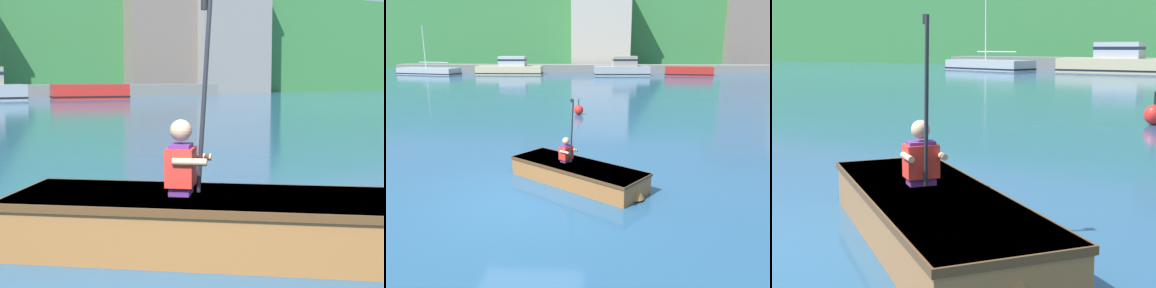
{
  "view_description": "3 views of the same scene",
  "coord_description": "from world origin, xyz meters",
  "views": [
    {
      "loc": [
        -1.25,
        -2.84,
        1.35
      ],
      "look_at": [
        1.08,
        1.48,
        0.8
      ],
      "focal_mm": 55.0,
      "sensor_mm": 36.0,
      "label": 1
    },
    {
      "loc": [
        1.56,
        -7.16,
        3.06
      ],
      "look_at": [
        1.08,
        1.48,
        0.8
      ],
      "focal_mm": 35.0,
      "sensor_mm": 36.0,
      "label": 2
    },
    {
      "loc": [
        3.88,
        -2.98,
        1.67
      ],
      "look_at": [
        1.08,
        1.48,
        0.8
      ],
      "focal_mm": 55.0,
      "sensor_mm": 36.0,
      "label": 3
    }
  ],
  "objects": [
    {
      "name": "person_paddler",
      "position": [
        0.83,
        1.17,
        0.72
      ],
      "size": [
        0.45,
        0.45,
        1.49
      ],
      "color": "#592672",
      "rests_on": "rowboat_foreground"
    },
    {
      "name": "moored_boat_dock_center_near",
      "position": [
        -17.65,
        34.72,
        0.35
      ],
      "size": [
        7.3,
        3.99,
        5.23
      ],
      "color": "#9EA3A8",
      "rests_on": "ground"
    },
    {
      "name": "moored_boat_dock_west_end",
      "position": [
        -8.4,
        35.14,
        0.73
      ],
      "size": [
        7.34,
        2.24,
        1.99
      ],
      "color": "#CCB789",
      "rests_on": "ground"
    },
    {
      "name": "channel_buoy",
      "position": [
        0.64,
        9.92,
        0.22
      ],
      "size": [
        0.44,
        0.44,
        0.72
      ],
      "color": "red",
      "rests_on": "ground"
    },
    {
      "name": "rowboat_foreground",
      "position": [
        1.12,
        0.95,
        0.25
      ],
      "size": [
        3.31,
        2.85,
        0.45
      ],
      "color": "#935B2D",
      "rests_on": "ground"
    }
  ]
}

